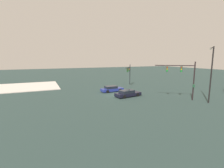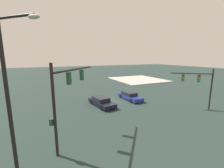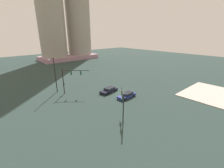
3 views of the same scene
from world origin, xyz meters
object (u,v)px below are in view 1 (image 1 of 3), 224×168
Objects in this scene: traffic_signal_near_corner at (183,74)px; sedan_car_waiting_far at (112,89)px; traffic_signal_opposite_side at (129,71)px; sedan_car_approaching at (128,93)px; streetlamp_curved_arm at (211,71)px.

sedan_car_waiting_far is at bearing -13.64° from traffic_signal_near_corner.
traffic_signal_opposite_side is 1.11× the size of sedan_car_waiting_far.
sedan_car_approaching is at bearing 11.11° from traffic_signal_opposite_side.
sedan_car_waiting_far is (8.20, -10.76, -3.72)m from traffic_signal_near_corner.
sedan_car_approaching is (9.67, -8.64, -4.43)m from streetlamp_curved_arm.
traffic_signal_opposite_side reaches higher than sedan_car_approaching.
sedan_car_waiting_far is at bearing 91.15° from sedan_car_approaching.
sedan_car_waiting_far is at bearing 82.05° from streetlamp_curved_arm.
traffic_signal_near_corner is 0.74× the size of streetlamp_curved_arm.
streetlamp_curved_arm is 13.70m from sedan_car_approaching.
traffic_signal_near_corner reaches higher than sedan_car_approaching.
traffic_signal_near_corner is 14.03m from sedan_car_waiting_far.
traffic_signal_near_corner is 1.26× the size of sedan_car_approaching.
streetlamp_curved_arm is at bearing 51.07° from traffic_signal_opposite_side.
streetlamp_curved_arm is 17.94m from sedan_car_waiting_far.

